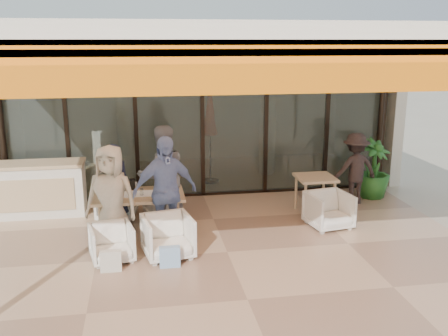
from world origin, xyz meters
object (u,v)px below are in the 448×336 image
object	(u,v)px
dining_table	(138,197)
diner_periwinkle	(165,192)
chair_near_right	(168,235)
chair_near_left	(112,241)
host_counter	(35,189)
diner_cream	(111,198)
diner_grey	(162,176)
chair_far_left	(117,200)
side_table	(315,182)
potted_palm	(373,169)
chair_far_right	(162,201)
side_chair	(329,209)
diner_navy	(114,187)
standing_woman	(355,169)

from	to	relation	value
dining_table	diner_periwinkle	distance (m)	0.66
chair_near_right	chair_near_left	bearing A→B (deg)	169.15
host_counter	diner_cream	distance (m)	2.34
diner_grey	chair_far_left	bearing A→B (deg)	-43.23
side_table	potted_palm	xyz separation A→B (m)	(1.54, 0.76, -0.00)
chair_far_left	diner_grey	xyz separation A→B (m)	(0.84, -0.50, 0.56)
dining_table	chair_far_right	world-z (taller)	dining_table
chair_near_left	diner_periwinkle	xyz separation A→B (m)	(0.84, 0.50, 0.59)
diner_cream	potted_palm	world-z (taller)	diner_cream
diner_cream	side_table	size ratio (longest dim) A/B	2.26
diner_periwinkle	side_chair	xyz separation A→B (m)	(2.87, 0.26, -0.54)
diner_cream	potted_palm	xyz separation A→B (m)	(5.25, 1.77, -0.21)
diner_cream	chair_far_left	bearing A→B (deg)	107.82
chair_far_left	chair_near_left	xyz separation A→B (m)	(0.00, -1.90, -0.03)
chair_near_right	side_chair	distance (m)	2.97
chair_far_right	side_table	xyz separation A→B (m)	(2.87, -0.39, 0.34)
host_counter	chair_near_right	xyz separation A→B (m)	(2.34, -2.27, -0.17)
chair_near_left	diner_cream	world-z (taller)	diner_cream
host_counter	diner_navy	world-z (taller)	diner_navy
dining_table	side_table	world-z (taller)	dining_table
chair_far_right	side_table	world-z (taller)	side_table
chair_far_left	chair_far_right	distance (m)	0.84
chair_far_left	standing_woman	size ratio (longest dim) A/B	0.48
dining_table	chair_far_left	bearing A→B (deg)	113.56
dining_table	diner_navy	bearing A→B (deg)	132.85
side_table	side_chair	bearing A→B (deg)	-90.00
chair_far_left	diner_periwinkle	xyz separation A→B (m)	(0.84, -1.40, 0.55)
chair_far_right	side_chair	distance (m)	3.09
standing_woman	potted_palm	world-z (taller)	standing_woman
chair_near_right	diner_grey	size ratio (longest dim) A/B	0.40
side_table	dining_table	bearing A→B (deg)	-170.41
chair_far_left	standing_woman	distance (m)	4.72
chair_far_left	side_table	xyz separation A→B (m)	(3.71, -0.39, 0.29)
dining_table	potted_palm	world-z (taller)	potted_palm
diner_cream	standing_woman	size ratio (longest dim) A/B	1.15
chair_near_left	standing_woman	distance (m)	5.11
chair_far_left	chair_far_right	world-z (taller)	chair_far_left
chair_near_right	diner_periwinkle	distance (m)	0.73
diner_periwinkle	chair_far_right	bearing A→B (deg)	73.61
dining_table	chair_near_left	distance (m)	1.11
diner_grey	diner_periwinkle	distance (m)	0.90
diner_cream	side_table	distance (m)	3.86
dining_table	diner_cream	world-z (taller)	diner_cream
chair_far_right	chair_near_left	xyz separation A→B (m)	(-0.84, -1.90, 0.02)
diner_grey	chair_near_right	bearing A→B (deg)	77.54
diner_grey	side_chair	distance (m)	3.00
diner_grey	potted_palm	size ratio (longest dim) A/B	1.44
chair_near_left	side_chair	world-z (taller)	side_chair
chair_far_left	diner_navy	distance (m)	0.65
dining_table	chair_near_right	distance (m)	1.10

